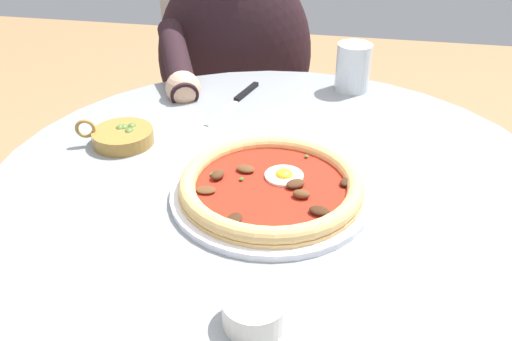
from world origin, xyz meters
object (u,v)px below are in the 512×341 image
pizza_on_plate (273,187)px  diner_person (236,126)px  water_glass (353,69)px  olive_pan (122,136)px  steak_knife (240,97)px  cafe_chair_diner (232,99)px  dining_table (275,265)px  ramekin_capers (255,311)px

pizza_on_plate → diner_person: diner_person is taller
pizza_on_plate → water_glass: water_glass is taller
olive_pan → diner_person: bearing=-8.0°
pizza_on_plate → steak_knife: 0.36m
water_glass → cafe_chair_diner: 0.56m
steak_knife → cafe_chair_diner: (0.45, 0.13, -0.21)m
dining_table → olive_pan: size_ratio=7.13×
steak_knife → diner_person: 0.40m
water_glass → cafe_chair_diner: bearing=43.7°
dining_table → ramekin_capers: ramekin_capers is taller
pizza_on_plate → water_glass: size_ratio=3.06×
steak_knife → ramekin_capers: bearing=-166.3°
steak_knife → olive_pan: bearing=144.3°
steak_knife → diner_person: size_ratio=0.18×
dining_table → diner_person: size_ratio=0.80×
steak_knife → ramekin_capers: ramekin_capers is taller
dining_table → olive_pan: olive_pan is taller
diner_person → ramekin_capers: bearing=-165.9°
dining_table → pizza_on_plate: 0.20m
ramekin_capers → cafe_chair_diner: (1.03, 0.27, -0.23)m
cafe_chair_diner → pizza_on_plate: bearing=-162.5°
water_glass → diner_person: bearing=52.9°
pizza_on_plate → steak_knife: pizza_on_plate is taller
olive_pan → cafe_chair_diner: bearing=-2.9°
dining_table → water_glass: water_glass is taller
pizza_on_plate → diner_person: (0.65, 0.21, -0.24)m
steak_knife → cafe_chair_diner: bearing=15.6°
pizza_on_plate → cafe_chair_diner: bearing=17.5°
dining_table → diner_person: diner_person is taller
olive_pan → pizza_on_plate: bearing=-112.1°
pizza_on_plate → olive_pan: bearing=67.9°
water_glass → olive_pan: size_ratio=0.76×
pizza_on_plate → olive_pan: (0.11, 0.28, -0.00)m
olive_pan → diner_person: (0.54, -0.08, -0.24)m
ramekin_capers → olive_pan: 0.47m
diner_person → cafe_chair_diner: size_ratio=1.33×
olive_pan → diner_person: diner_person is taller
pizza_on_plate → steak_knife: size_ratio=1.43×
cafe_chair_diner → dining_table: bearing=-161.5°
olive_pan → steak_knife: bearing=-35.7°
ramekin_capers → diner_person: (0.90, 0.22, -0.25)m
olive_pan → dining_table: bearing=-102.2°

